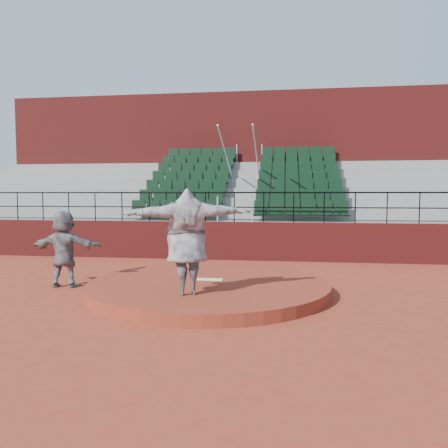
{
  "coord_description": "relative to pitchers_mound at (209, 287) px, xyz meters",
  "views": [
    {
      "loc": [
        1.73,
        -9.76,
        2.27
      ],
      "look_at": [
        0.0,
        2.5,
        1.4
      ],
      "focal_mm": 35.0,
      "sensor_mm": 36.0,
      "label": 1
    }
  ],
  "objects": [
    {
      "name": "wall_railing",
      "position": [
        0.0,
        5.0,
        1.9
      ],
      "size": [
        24.04,
        0.05,
        1.03
      ],
      "color": "black",
      "rests_on": "boundary_wall"
    },
    {
      "name": "seating_deck",
      "position": [
        0.0,
        8.65,
        1.32
      ],
      "size": [
        24.0,
        5.97,
        4.63
      ],
      "color": "gray",
      "rests_on": "ground"
    },
    {
      "name": "press_box_facade",
      "position": [
        0.0,
        12.6,
        3.43
      ],
      "size": [
        24.0,
        3.0,
        7.1
      ],
      "primitive_type": "cube",
      "color": "maroon",
      "rests_on": "ground"
    },
    {
      "name": "ground",
      "position": [
        0.0,
        0.0,
        -0.12
      ],
      "size": [
        90.0,
        90.0,
        0.0
      ],
      "primitive_type": "plane",
      "color": "maroon",
      "rests_on": "ground"
    },
    {
      "name": "pitcher",
      "position": [
        -0.21,
        -1.3,
        1.18
      ],
      "size": [
        2.67,
        1.7,
        2.12
      ],
      "primitive_type": "imported",
      "rotation": [
        0.0,
        0.0,
        3.56
      ],
      "color": "black",
      "rests_on": "pitchers_mound"
    },
    {
      "name": "pitching_rubber",
      "position": [
        0.0,
        0.15,
        0.14
      ],
      "size": [
        0.6,
        0.15,
        0.03
      ],
      "primitive_type": "cube",
      "color": "white",
      "rests_on": "pitchers_mound"
    },
    {
      "name": "fielder",
      "position": [
        -3.58,
        0.1,
        0.81
      ],
      "size": [
        1.74,
        0.59,
        1.87
      ],
      "primitive_type": "imported",
      "rotation": [
        0.0,
        0.0,
        3.17
      ],
      "color": "black",
      "rests_on": "ground"
    },
    {
      "name": "boundary_wall",
      "position": [
        0.0,
        5.0,
        0.53
      ],
      "size": [
        24.0,
        0.3,
        1.3
      ],
      "primitive_type": "cube",
      "color": "maroon",
      "rests_on": "ground"
    },
    {
      "name": "pitchers_mound",
      "position": [
        0.0,
        0.0,
        0.0
      ],
      "size": [
        5.5,
        5.5,
        0.25
      ],
      "primitive_type": "cylinder",
      "color": "maroon",
      "rests_on": "ground"
    }
  ]
}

